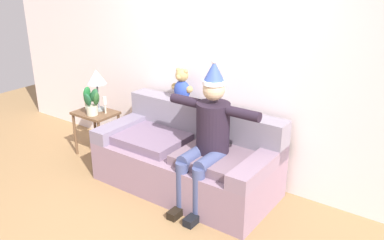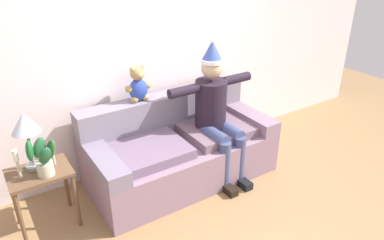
% 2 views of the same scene
% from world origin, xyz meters
% --- Properties ---
extents(ground_plane, '(10.00, 10.00, 0.00)m').
position_xyz_m(ground_plane, '(0.00, 0.00, 0.00)').
color(ground_plane, olive).
extents(back_wall, '(7.00, 0.10, 2.70)m').
position_xyz_m(back_wall, '(0.00, 1.55, 1.35)').
color(back_wall, silver).
rests_on(back_wall, ground_plane).
extents(couch, '(2.00, 0.95, 0.88)m').
position_xyz_m(couch, '(0.00, 1.00, 0.34)').
color(couch, gray).
rests_on(couch, ground_plane).
extents(person_seated, '(1.02, 0.77, 1.54)m').
position_xyz_m(person_seated, '(0.36, 0.83, 0.78)').
color(person_seated, black).
rests_on(person_seated, ground_plane).
extents(teddy_bear, '(0.29, 0.17, 0.38)m').
position_xyz_m(teddy_bear, '(-0.30, 1.30, 1.05)').
color(teddy_bear, '#2B43A5').
rests_on(teddy_bear, couch).
extents(side_table, '(0.53, 0.40, 0.59)m').
position_xyz_m(side_table, '(-1.44, 0.97, 0.48)').
color(side_table, brown).
rests_on(side_table, ground_plane).
extents(table_lamp, '(0.24, 0.24, 0.53)m').
position_xyz_m(table_lamp, '(-1.46, 1.05, 1.01)').
color(table_lamp, gray).
rests_on(table_lamp, side_table).
extents(potted_plant, '(0.27, 0.23, 0.35)m').
position_xyz_m(potted_plant, '(-1.40, 0.88, 0.76)').
color(potted_plant, beige).
rests_on(potted_plant, side_table).
extents(candle_tall, '(0.04, 0.04, 0.27)m').
position_xyz_m(candle_tall, '(-1.59, 0.95, 0.77)').
color(candle_tall, beige).
rests_on(candle_tall, side_table).
extents(candle_short, '(0.04, 0.04, 0.22)m').
position_xyz_m(candle_short, '(-1.30, 1.01, 0.73)').
color(candle_short, beige).
rests_on(candle_short, side_table).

